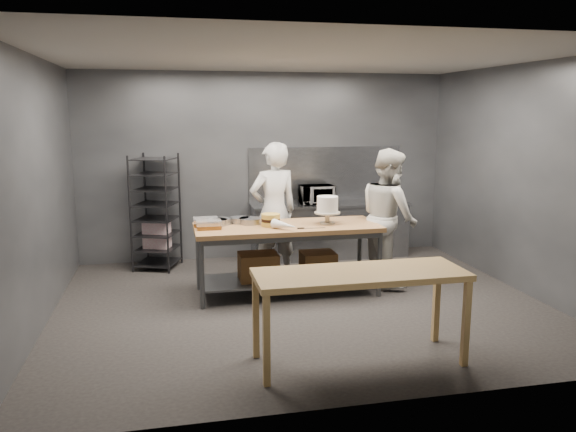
# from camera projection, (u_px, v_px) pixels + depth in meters

# --- Properties ---
(ground) EXTENTS (6.00, 6.00, 0.00)m
(ground) POSITION_uv_depth(u_px,v_px,m) (302.00, 304.00, 7.04)
(ground) COLOR black
(ground) RESTS_ON ground
(back_wall) EXTENTS (6.00, 0.04, 3.00)m
(back_wall) POSITION_uv_depth(u_px,v_px,m) (266.00, 166.00, 9.17)
(back_wall) COLOR #4C4F54
(back_wall) RESTS_ON ground
(work_table) EXTENTS (2.40, 0.90, 0.92)m
(work_table) POSITION_uv_depth(u_px,v_px,m) (286.00, 251.00, 7.38)
(work_table) COLOR olive
(work_table) RESTS_ON ground
(near_counter) EXTENTS (2.00, 0.70, 0.90)m
(near_counter) POSITION_uv_depth(u_px,v_px,m) (360.00, 280.00, 5.28)
(near_counter) COLOR #9E7B41
(near_counter) RESTS_ON ground
(back_counter) EXTENTS (2.60, 0.60, 0.90)m
(back_counter) POSITION_uv_depth(u_px,v_px,m) (330.00, 230.00, 9.26)
(back_counter) COLOR slate
(back_counter) RESTS_ON ground
(splashback_panel) EXTENTS (2.60, 0.02, 0.90)m
(splashback_panel) POSITION_uv_depth(u_px,v_px,m) (326.00, 174.00, 9.38)
(splashback_panel) COLOR slate
(splashback_panel) RESTS_ON back_counter
(speed_rack) EXTENTS (0.78, 0.81, 1.75)m
(speed_rack) POSITION_uv_depth(u_px,v_px,m) (156.00, 213.00, 8.53)
(speed_rack) COLOR black
(speed_rack) RESTS_ON ground
(chef_behind) EXTENTS (0.81, 0.62, 1.96)m
(chef_behind) POSITION_uv_depth(u_px,v_px,m) (274.00, 211.00, 7.97)
(chef_behind) COLOR silver
(chef_behind) RESTS_ON ground
(chef_right) EXTENTS (0.76, 0.95, 1.89)m
(chef_right) POSITION_uv_depth(u_px,v_px,m) (389.00, 217.00, 7.73)
(chef_right) COLOR silver
(chef_right) RESTS_ON ground
(microwave) EXTENTS (0.54, 0.37, 0.30)m
(microwave) POSITION_uv_depth(u_px,v_px,m) (317.00, 195.00, 9.10)
(microwave) COLOR black
(microwave) RESTS_ON back_counter
(frosted_cake_stand) EXTENTS (0.34, 0.34, 0.37)m
(frosted_cake_stand) POSITION_uv_depth(u_px,v_px,m) (327.00, 206.00, 7.35)
(frosted_cake_stand) COLOR #B3A78F
(frosted_cake_stand) RESTS_ON work_table
(layer_cake) EXTENTS (0.24, 0.24, 0.16)m
(layer_cake) POSITION_uv_depth(u_px,v_px,m) (271.00, 220.00, 7.24)
(layer_cake) COLOR gold
(layer_cake) RESTS_ON work_table
(cake_pans) EXTENTS (0.72, 0.37, 0.07)m
(cake_pans) POSITION_uv_depth(u_px,v_px,m) (234.00, 221.00, 7.38)
(cake_pans) COLOR gray
(cake_pans) RESTS_ON work_table
(piping_bag) EXTENTS (0.33, 0.37, 0.12)m
(piping_bag) POSITION_uv_depth(u_px,v_px,m) (285.00, 225.00, 6.99)
(piping_bag) COLOR white
(piping_bag) RESTS_ON work_table
(offset_spatula) EXTENTS (0.36, 0.02, 0.02)m
(offset_spatula) POSITION_uv_depth(u_px,v_px,m) (308.00, 228.00, 7.09)
(offset_spatula) COLOR slate
(offset_spatula) RESTS_ON work_table
(pastry_clamshells) EXTENTS (0.34, 0.41, 0.11)m
(pastry_clamshells) POSITION_uv_depth(u_px,v_px,m) (207.00, 223.00, 7.15)
(pastry_clamshells) COLOR #A35B20
(pastry_clamshells) RESTS_ON work_table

